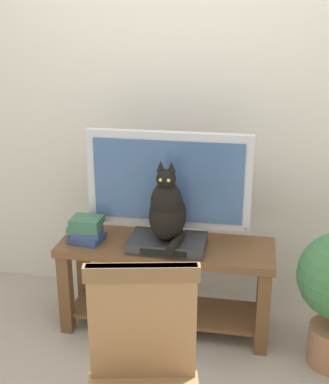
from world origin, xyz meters
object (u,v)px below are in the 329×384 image
object	(u,v)px
wooden_chair	(143,378)
book_stack	(86,230)
tv_stand	(166,272)
media_box	(168,243)
tv	(168,184)
cat	(167,210)

from	to	relation	value
wooden_chair	book_stack	size ratio (longest dim) A/B	4.63
tv_stand	wooden_chair	xyz separation A→B (m)	(0.12, -1.13, 0.18)
wooden_chair	book_stack	bearing A→B (deg)	118.11
tv_stand	wooden_chair	bearing A→B (deg)	-83.93
media_box	wooden_chair	world-z (taller)	wooden_chair
tv_stand	tv	xyz separation A→B (m)	(0.00, 0.07, 0.52)
media_box	cat	xyz separation A→B (m)	(0.00, -0.01, 0.20)
tv_stand	book_stack	world-z (taller)	book_stack
tv_stand	cat	size ratio (longest dim) A/B	2.68
tv	media_box	bearing A→B (deg)	-81.62
cat	book_stack	bearing A→B (deg)	178.38
media_box	wooden_chair	xyz separation A→B (m)	(0.10, -1.08, -0.03)
tv	cat	bearing A→B (deg)	-82.06
media_box	book_stack	world-z (taller)	book_stack
tv	wooden_chair	distance (m)	1.24
tv	tv_stand	bearing A→B (deg)	-90.02
cat	wooden_chair	bearing A→B (deg)	-84.52
cat	wooden_chair	size ratio (longest dim) A/B	0.49
cat	tv_stand	bearing A→B (deg)	106.11
cat	book_stack	world-z (taller)	cat
tv	book_stack	bearing A→B (deg)	-166.10
tv_stand	book_stack	bearing A→B (deg)	-174.04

